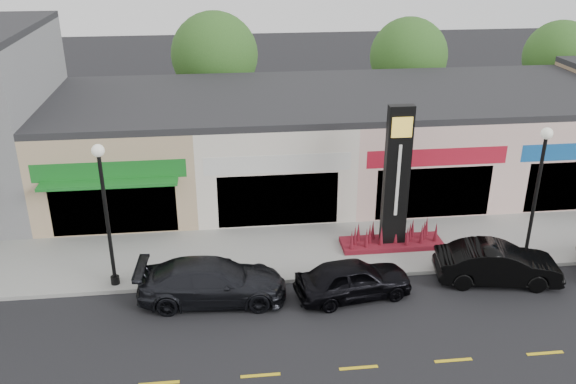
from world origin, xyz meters
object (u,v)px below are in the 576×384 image
object	(u,v)px
pylon_sign	(395,199)
car_dark_sedan	(212,281)
lamp_east_near	(538,182)
lamp_west_near	(105,202)
car_black_sedan	(353,279)
car_black_conv	(497,264)

from	to	relation	value
pylon_sign	car_dark_sedan	xyz separation A→B (m)	(-7.39, -2.96, -1.51)
lamp_east_near	pylon_sign	bearing A→B (deg)	161.25
lamp_west_near	car_black_sedan	size ratio (longest dim) A/B	1.30
lamp_east_near	car_black_conv	xyz separation A→B (m)	(-1.77, -1.24, -2.72)
car_dark_sedan	car_black_conv	size ratio (longest dim) A/B	1.15
lamp_east_near	pylon_sign	xyz separation A→B (m)	(-5.00, 1.70, -1.20)
pylon_sign	car_black_conv	size ratio (longest dim) A/B	1.31
car_black_conv	car_dark_sedan	bearing A→B (deg)	99.40
car_black_conv	pylon_sign	bearing A→B (deg)	56.98
lamp_west_near	lamp_east_near	distance (m)	16.00
lamp_east_near	lamp_west_near	bearing A→B (deg)	180.00
car_black_sedan	lamp_west_near	bearing A→B (deg)	70.14
lamp_west_near	car_dark_sedan	distance (m)	4.68
car_black_sedan	car_black_conv	distance (m)	5.59
pylon_sign	car_dark_sedan	size ratio (longest dim) A/B	1.14
pylon_sign	car_black_conv	distance (m)	4.62
lamp_east_near	car_black_sedan	distance (m)	8.02
car_dark_sedan	car_black_conv	xyz separation A→B (m)	(10.62, 0.02, -0.01)
lamp_west_near	car_dark_sedan	xyz separation A→B (m)	(3.61, -1.26, -2.71)
pylon_sign	car_black_sedan	distance (m)	4.35
lamp_west_near	lamp_east_near	world-z (taller)	same
lamp_west_near	pylon_sign	size ratio (longest dim) A/B	0.91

